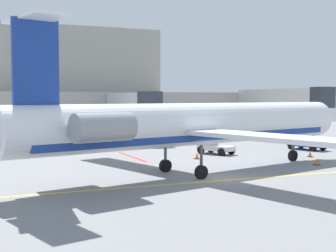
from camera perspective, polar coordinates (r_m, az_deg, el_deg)
ground at (r=32.26m, az=6.02°, el=-6.23°), size 120.00×120.00×0.11m
terminal_building at (r=77.82m, az=-9.78°, el=3.66°), size 61.49×15.10×16.19m
jet_bridge_west at (r=61.89m, az=-4.34°, el=2.72°), size 2.40×16.90×6.01m
jet_bridge_east at (r=70.50m, az=13.27°, el=3.23°), size 2.40×20.19×6.65m
regional_jet at (r=33.53m, az=2.86°, el=0.15°), size 33.43×27.21×9.66m
baggage_tug at (r=51.59m, az=15.66°, el=-1.56°), size 2.73×4.09×2.21m
pushback_tractor at (r=46.10m, az=5.27°, el=-2.20°), size 2.88×3.81×1.86m
belt_loader at (r=57.27m, az=15.43°, el=-1.16°), size 3.22×4.45×1.98m
fuel_tank at (r=61.32m, az=-15.00°, el=-0.31°), size 8.19×2.64×2.71m
safety_cone_alpha at (r=40.07m, az=17.06°, el=-4.05°), size 0.47×0.47×0.55m
safety_cone_charlie at (r=45.30m, az=16.34°, el=-3.20°), size 0.47×0.47×0.55m
safety_cone_delta at (r=42.18m, az=3.42°, el=-3.54°), size 0.47×0.47×0.55m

